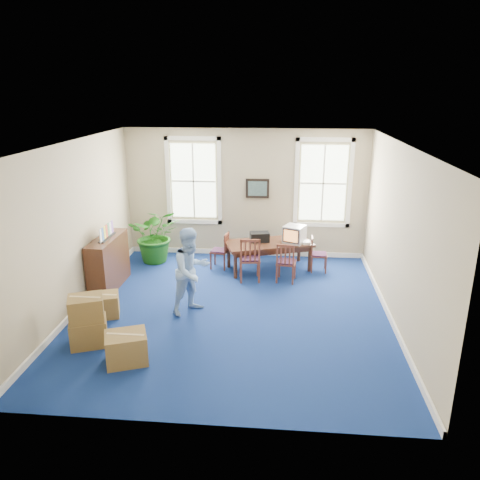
# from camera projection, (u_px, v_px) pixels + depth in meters

# --- Properties ---
(floor) EXTENTS (6.50, 6.50, 0.00)m
(floor) POSITION_uv_depth(u_px,v_px,m) (232.00, 310.00, 9.08)
(floor) COLOR navy
(floor) RESTS_ON ground
(ceiling) EXTENTS (6.50, 6.50, 0.00)m
(ceiling) POSITION_uv_depth(u_px,v_px,m) (231.00, 144.00, 8.09)
(ceiling) COLOR white
(ceiling) RESTS_ON ground
(wall_back) EXTENTS (6.50, 0.00, 6.50)m
(wall_back) POSITION_uv_depth(u_px,v_px,m) (246.00, 194.00, 11.66)
(wall_back) COLOR tan
(wall_back) RESTS_ON ground
(wall_front) EXTENTS (6.50, 0.00, 6.50)m
(wall_front) POSITION_uv_depth(u_px,v_px,m) (202.00, 313.00, 5.51)
(wall_front) COLOR tan
(wall_front) RESTS_ON ground
(wall_left) EXTENTS (0.00, 6.50, 6.50)m
(wall_left) POSITION_uv_depth(u_px,v_px,m) (74.00, 228.00, 8.84)
(wall_left) COLOR tan
(wall_left) RESTS_ON ground
(wall_right) EXTENTS (0.00, 6.50, 6.50)m
(wall_right) POSITION_uv_depth(u_px,v_px,m) (399.00, 236.00, 8.33)
(wall_right) COLOR tan
(wall_right) RESTS_ON ground
(baseboard_back) EXTENTS (6.00, 0.04, 0.12)m
(baseboard_back) POSITION_uv_depth(u_px,v_px,m) (245.00, 252.00, 12.11)
(baseboard_back) COLOR white
(baseboard_back) RESTS_ON ground
(baseboard_left) EXTENTS (0.04, 6.50, 0.12)m
(baseboard_left) POSITION_uv_depth(u_px,v_px,m) (84.00, 302.00, 9.32)
(baseboard_left) COLOR white
(baseboard_left) RESTS_ON ground
(baseboard_right) EXTENTS (0.04, 6.50, 0.12)m
(baseboard_right) POSITION_uv_depth(u_px,v_px,m) (389.00, 314.00, 8.81)
(baseboard_right) COLOR white
(baseboard_right) RESTS_ON ground
(window_left) EXTENTS (1.40, 0.12, 2.20)m
(window_left) POSITION_uv_depth(u_px,v_px,m) (194.00, 181.00, 11.66)
(window_left) COLOR white
(window_left) RESTS_ON ground
(window_right) EXTENTS (1.40, 0.12, 2.20)m
(window_right) POSITION_uv_depth(u_px,v_px,m) (323.00, 183.00, 11.39)
(window_right) COLOR white
(window_right) RESTS_ON ground
(wall_picture) EXTENTS (0.58, 0.06, 0.48)m
(wall_picture) POSITION_uv_depth(u_px,v_px,m) (257.00, 188.00, 11.54)
(wall_picture) COLOR black
(wall_picture) RESTS_ON ground
(conference_table) EXTENTS (2.17, 1.49, 0.68)m
(conference_table) POSITION_uv_depth(u_px,v_px,m) (269.00, 256.00, 11.04)
(conference_table) COLOR #482618
(conference_table) RESTS_ON ground
(crt_tv) EXTENTS (0.60, 0.62, 0.40)m
(crt_tv) POSITION_uv_depth(u_px,v_px,m) (294.00, 234.00, 10.87)
(crt_tv) COLOR #B7B7BC
(crt_tv) RESTS_ON conference_table
(game_console) EXTENTS (0.20, 0.24, 0.05)m
(game_console) POSITION_uv_depth(u_px,v_px,m) (306.00, 242.00, 10.86)
(game_console) COLOR white
(game_console) RESTS_ON conference_table
(equipment_bag) EXTENTS (0.49, 0.37, 0.22)m
(equipment_bag) POSITION_uv_depth(u_px,v_px,m) (260.00, 237.00, 10.97)
(equipment_bag) COLOR black
(equipment_bag) RESTS_ON conference_table
(chair_near_left) EXTENTS (0.51, 0.51, 1.02)m
(chair_near_left) POSITION_uv_depth(u_px,v_px,m) (250.00, 258.00, 10.38)
(chair_near_left) COLOR brown
(chair_near_left) RESTS_ON ground
(chair_near_right) EXTENTS (0.47, 0.47, 0.92)m
(chair_near_right) POSITION_uv_depth(u_px,v_px,m) (286.00, 262.00, 10.33)
(chair_near_right) COLOR brown
(chair_near_right) RESTS_ON ground
(chair_end_left) EXTENTS (0.45, 0.45, 0.87)m
(chair_end_left) POSITION_uv_depth(u_px,v_px,m) (219.00, 250.00, 11.11)
(chair_end_left) COLOR brown
(chair_end_left) RESTS_ON ground
(chair_end_right) EXTENTS (0.39, 0.39, 0.83)m
(chair_end_right) POSITION_uv_depth(u_px,v_px,m) (319.00, 254.00, 10.92)
(chair_end_right) COLOR brown
(chair_end_right) RESTS_ON ground
(man) EXTENTS (1.02, 1.03, 1.68)m
(man) POSITION_uv_depth(u_px,v_px,m) (191.00, 271.00, 8.80)
(man) COLOR #8DB5E6
(man) RESTS_ON ground
(credenza) EXTENTS (0.44, 1.46, 1.14)m
(credenza) POSITION_uv_depth(u_px,v_px,m) (108.00, 262.00, 9.98)
(credenza) COLOR #482618
(credenza) RESTS_ON ground
(brochure_rack) EXTENTS (0.39, 0.67, 0.30)m
(brochure_rack) POSITION_uv_depth(u_px,v_px,m) (106.00, 230.00, 9.75)
(brochure_rack) COLOR #99999E
(brochure_rack) RESTS_ON credenza
(potted_plant) EXTENTS (1.40, 1.27, 1.37)m
(potted_plant) POSITION_uv_depth(u_px,v_px,m) (156.00, 235.00, 11.45)
(potted_plant) COLOR #185612
(potted_plant) RESTS_ON ground
(cardboard_boxes) EXTENTS (2.06, 2.06, 0.91)m
(cardboard_boxes) POSITION_uv_depth(u_px,v_px,m) (103.00, 317.00, 7.85)
(cardboard_boxes) COLOR olive
(cardboard_boxes) RESTS_ON ground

